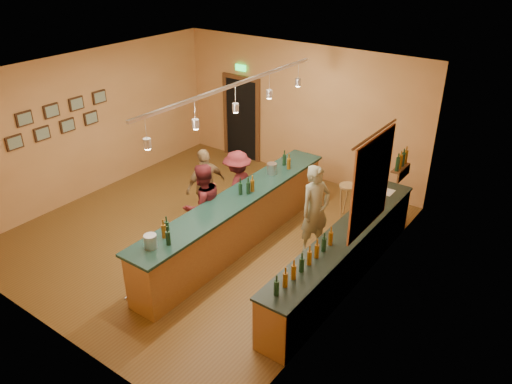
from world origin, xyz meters
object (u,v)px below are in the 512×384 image
Objects in this scene: back_counter at (343,256)px; bar_stool at (348,191)px; bartender at (315,210)px; customer_c at (237,188)px; customer_b at (206,185)px; tasting_bar at (238,217)px; customer_a at (203,206)px.

back_counter reaches higher than bar_stool.
customer_c is (-1.81, 0.02, -0.08)m from bartender.
tasting_bar is at bearing 84.77° from customer_b.
back_counter is 2.14m from tasting_bar.
customer_a reaches higher than tasting_bar.
bar_stool is (2.30, 1.81, -0.19)m from customer_b.
customer_b is 2.93m from bar_stool.
customer_b is 2.13× the size of bar_stool.
customer_b is at bearing 160.52° from tasting_bar.
back_counter is at bearing 100.44° from customer_b.
tasting_bar is 1.46m from bartender.
bartender reaches higher than customer_c.
customer_b is (-0.57, 0.74, -0.04)m from customer_a.
bar_stool is at bearing 161.77° from customer_a.
customer_b is 1.01× the size of customer_c.
customer_b is at bearing -141.93° from bar_stool.
tasting_bar reaches higher than back_counter.
customer_a reaches higher than bar_stool.
customer_b is (-2.39, -0.29, -0.08)m from bartender.
back_counter is at bearing -100.33° from bartender.
back_counter is 2.74m from customer_c.
customer_c reaches higher than bar_stool.
bartender is 2.34× the size of bar_stool.
tasting_bar is at bearing -175.13° from back_counter.
customer_c is (-2.67, 0.53, 0.30)m from back_counter.
back_counter is 6.12× the size of bar_stool.
customer_a is 1.06× the size of customer_c.
customer_a is at bearing 139.94° from bartender.
customer_c reaches higher than back_counter.
customer_a reaches higher than customer_c.
customer_b is at bearing -66.88° from customer_c.
tasting_bar is at bearing 138.83° from bartender.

